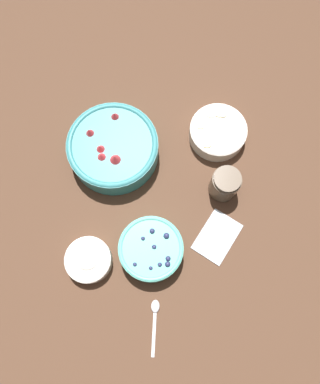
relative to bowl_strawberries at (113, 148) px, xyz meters
The scene contains 8 objects.
ground_plane 0.17m from the bowl_strawberries, 118.37° to the right, with size 4.00×4.00×0.00m, color #4C3323.
bowl_strawberries is the anchor object (origin of this frame).
bowl_blueberries 0.30m from the bowl_strawberries, 134.61° to the right, with size 0.17×0.17×0.07m.
bowl_bananas 0.30m from the bowl_strawberries, 54.91° to the right, with size 0.16×0.16×0.05m.
bowl_cream 0.31m from the bowl_strawberries, 165.94° to the right, with size 0.12×0.12×0.05m.
jar_chocolate 0.32m from the bowl_strawberries, 84.69° to the right, with size 0.08×0.08×0.10m.
napkin 0.38m from the bowl_strawberries, 105.77° to the right, with size 0.14×0.11×0.01m.
spoon 0.46m from the bowl_strawberries, 140.89° to the right, with size 0.13×0.06×0.01m.
Camera 1 is at (-0.23, -0.14, 1.01)m, focal length 35.00 mm.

